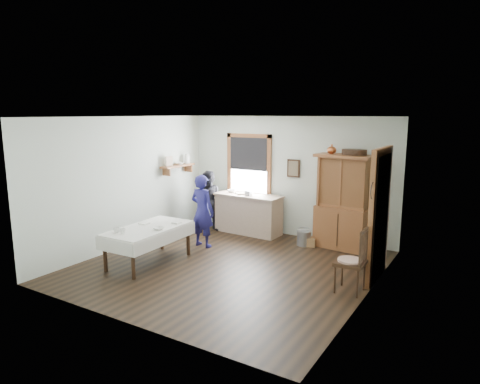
{
  "coord_description": "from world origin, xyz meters",
  "views": [
    {
      "loc": [
        4.05,
        -6.25,
        2.77
      ],
      "look_at": [
        0.07,
        0.3,
        1.35
      ],
      "focal_mm": 32.0,
      "sensor_mm": 36.0,
      "label": 1
    }
  ],
  "objects_px": {
    "work_counter": "(248,214)",
    "spindle_chair": "(351,260)",
    "china_hutch": "(342,202)",
    "pail": "(304,238)",
    "woman_blue": "(202,213)",
    "dining_table": "(149,245)",
    "wicker_basket": "(308,242)",
    "figure_dark": "(210,203)"
  },
  "relations": [
    {
      "from": "work_counter",
      "to": "spindle_chair",
      "type": "height_order",
      "value": "spindle_chair"
    },
    {
      "from": "work_counter",
      "to": "pail",
      "type": "relative_size",
      "value": 5.06
    },
    {
      "from": "china_hutch",
      "to": "woman_blue",
      "type": "distance_m",
      "value": 2.9
    },
    {
      "from": "dining_table",
      "to": "wicker_basket",
      "type": "bearing_deg",
      "value": 49.43
    },
    {
      "from": "spindle_chair",
      "to": "woman_blue",
      "type": "relative_size",
      "value": 0.74
    },
    {
      "from": "china_hutch",
      "to": "pail",
      "type": "bearing_deg",
      "value": -156.72
    },
    {
      "from": "work_counter",
      "to": "wicker_basket",
      "type": "relative_size",
      "value": 5.12
    },
    {
      "from": "spindle_chair",
      "to": "wicker_basket",
      "type": "height_order",
      "value": "spindle_chair"
    },
    {
      "from": "pail",
      "to": "figure_dark",
      "type": "relative_size",
      "value": 0.24
    },
    {
      "from": "woman_blue",
      "to": "figure_dark",
      "type": "relative_size",
      "value": 1.06
    },
    {
      "from": "pail",
      "to": "wicker_basket",
      "type": "height_order",
      "value": "pail"
    },
    {
      "from": "work_counter",
      "to": "figure_dark",
      "type": "xyz_separation_m",
      "value": [
        -0.87,
        -0.3,
        0.21
      ]
    },
    {
      "from": "spindle_chair",
      "to": "figure_dark",
      "type": "relative_size",
      "value": 0.78
    },
    {
      "from": "pail",
      "to": "wicker_basket",
      "type": "distance_m",
      "value": 0.11
    },
    {
      "from": "work_counter",
      "to": "dining_table",
      "type": "distance_m",
      "value": 2.78
    },
    {
      "from": "wicker_basket",
      "to": "pail",
      "type": "bearing_deg",
      "value": -173.53
    },
    {
      "from": "wicker_basket",
      "to": "woman_blue",
      "type": "xyz_separation_m",
      "value": [
        -1.89,
        -1.17,
        0.62
      ]
    },
    {
      "from": "woman_blue",
      "to": "dining_table",
      "type": "bearing_deg",
      "value": 82.06
    },
    {
      "from": "spindle_chair",
      "to": "pail",
      "type": "height_order",
      "value": "spindle_chair"
    },
    {
      "from": "work_counter",
      "to": "china_hutch",
      "type": "distance_m",
      "value": 2.27
    },
    {
      "from": "work_counter",
      "to": "woman_blue",
      "type": "distance_m",
      "value": 1.44
    },
    {
      "from": "spindle_chair",
      "to": "wicker_basket",
      "type": "xyz_separation_m",
      "value": [
        -1.46,
        1.86,
        -0.43
      ]
    },
    {
      "from": "pail",
      "to": "dining_table",
      "type": "bearing_deg",
      "value": -129.47
    },
    {
      "from": "work_counter",
      "to": "spindle_chair",
      "type": "xyz_separation_m",
      "value": [
        3.04,
        -2.08,
        0.07
      ]
    },
    {
      "from": "wicker_basket",
      "to": "figure_dark",
      "type": "distance_m",
      "value": 2.52
    },
    {
      "from": "china_hutch",
      "to": "dining_table",
      "type": "bearing_deg",
      "value": -130.61
    },
    {
      "from": "pail",
      "to": "wicker_basket",
      "type": "xyz_separation_m",
      "value": [
        0.09,
        0.01,
        -0.07
      ]
    },
    {
      "from": "spindle_chair",
      "to": "woman_blue",
      "type": "height_order",
      "value": "woman_blue"
    },
    {
      "from": "figure_dark",
      "to": "woman_blue",
      "type": "bearing_deg",
      "value": -86.28
    },
    {
      "from": "china_hutch",
      "to": "figure_dark",
      "type": "relative_size",
      "value": 1.46
    },
    {
      "from": "woman_blue",
      "to": "figure_dark",
      "type": "height_order",
      "value": "woman_blue"
    },
    {
      "from": "pail",
      "to": "work_counter",
      "type": "bearing_deg",
      "value": 171.43
    },
    {
      "from": "dining_table",
      "to": "spindle_chair",
      "type": "height_order",
      "value": "spindle_chair"
    },
    {
      "from": "work_counter",
      "to": "pail",
      "type": "height_order",
      "value": "work_counter"
    },
    {
      "from": "work_counter",
      "to": "pail",
      "type": "bearing_deg",
      "value": -6.16
    },
    {
      "from": "china_hutch",
      "to": "spindle_chair",
      "type": "distance_m",
      "value": 2.3
    },
    {
      "from": "spindle_chair",
      "to": "pail",
      "type": "relative_size",
      "value": 3.32
    },
    {
      "from": "work_counter",
      "to": "figure_dark",
      "type": "bearing_deg",
      "value": -158.47
    },
    {
      "from": "woman_blue",
      "to": "figure_dark",
      "type": "xyz_separation_m",
      "value": [
        -0.56,
        1.09,
        -0.04
      ]
    },
    {
      "from": "dining_table",
      "to": "woman_blue",
      "type": "bearing_deg",
      "value": 78.91
    },
    {
      "from": "work_counter",
      "to": "china_hutch",
      "type": "bearing_deg",
      "value": 2.85
    },
    {
      "from": "pail",
      "to": "woman_blue",
      "type": "xyz_separation_m",
      "value": [
        -1.8,
        -1.16,
        0.55
      ]
    }
  ]
}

